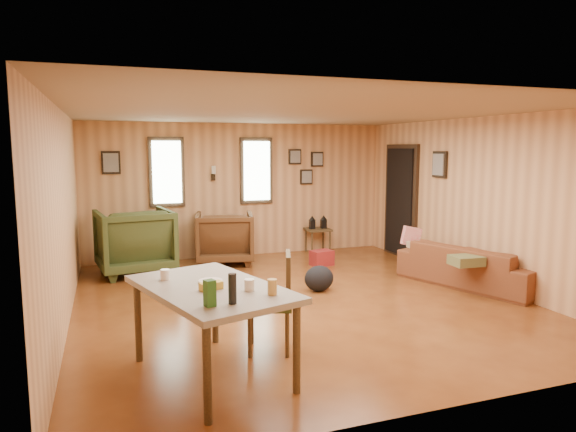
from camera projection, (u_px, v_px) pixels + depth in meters
name	position (u px, v px, depth m)	size (l,w,h in m)	color
room	(303.00, 205.00, 6.82)	(5.54, 6.04, 2.44)	brown
sofa	(471.00, 258.00, 7.32)	(2.03, 0.59, 0.79)	brown
recliner_brown	(225.00, 235.00, 8.74)	(0.94, 0.88, 0.97)	#4C2E16
recliner_green	(135.00, 238.00, 8.02)	(1.09, 1.02, 1.13)	#38451F
end_table	(155.00, 245.00, 8.29)	(0.58, 0.53, 0.72)	brown
side_table	(318.00, 227.00, 9.63)	(0.46, 0.46, 0.71)	brown
cooler	(322.00, 258.00, 8.62)	(0.39, 0.31, 0.25)	maroon
backpack	(319.00, 278.00, 7.05)	(0.42, 0.32, 0.36)	black
sofa_pillows	(439.00, 250.00, 7.41)	(0.48, 1.69, 0.35)	brown
dining_table	(212.00, 294.00, 4.33)	(1.35, 1.77, 1.03)	gray
dining_chair	(276.00, 296.00, 4.93)	(0.55, 0.55, 0.96)	#38451F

